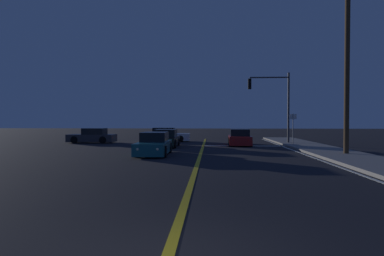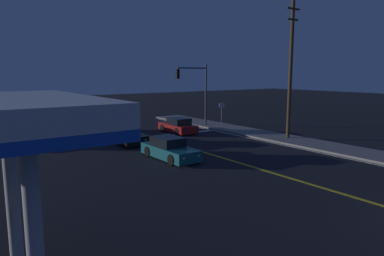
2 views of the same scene
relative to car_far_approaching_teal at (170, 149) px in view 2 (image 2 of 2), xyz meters
name	(u,v)px [view 2 (image 2 of 2)]	position (x,y,z in m)	size (l,w,h in m)	color
sidewalk_right	(319,145)	(10.86, -3.22, -0.51)	(3.20, 42.25, 0.15)	gray
lane_line_center	(237,162)	(2.76, -3.22, -0.58)	(0.20, 39.90, 0.01)	gold
lane_line_edge_right	(303,149)	(9.01, -3.22, -0.58)	(0.16, 39.90, 0.01)	silver
stop_bar	(185,133)	(6.01, 7.01, -0.58)	(6.50, 0.50, 0.01)	silver
car_far_approaching_teal	(170,149)	(0.00, 0.00, 0.00)	(1.87, 4.51, 1.34)	#195960
car_parked_curb_black	(126,136)	(-0.15, 6.03, 0.00)	(1.96, 4.22, 1.34)	black
car_distant_tail_white	(87,127)	(-0.99, 12.24, 0.00)	(4.51, 1.89, 1.34)	silver
car_side_waiting_charcoal	(11,138)	(-7.43, 9.90, 0.00)	(4.26, 1.87, 1.34)	#2D2D33
car_following_oncoming_red	(178,126)	(5.75, 7.81, 0.00)	(1.97, 4.24, 1.34)	maroon
traffic_signal_near_right	(196,86)	(8.85, 9.31, 3.49)	(3.56, 0.28, 6.16)	#38383D
utility_pole_right	(291,70)	(11.16, -0.08, 4.98)	(1.44, 0.29, 10.75)	#42301E
street_sign_corner	(222,112)	(9.76, 6.51, 1.15)	(0.56, 0.11, 2.59)	slate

